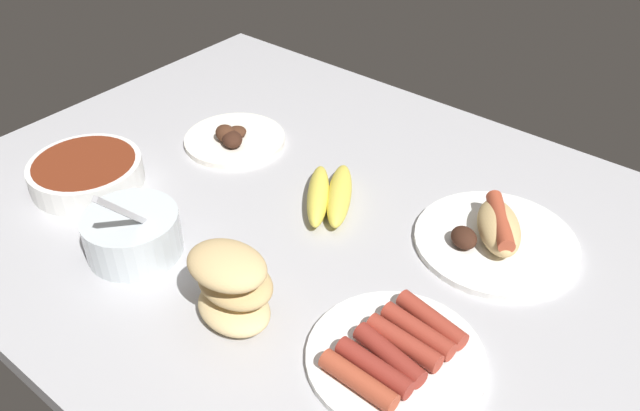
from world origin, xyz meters
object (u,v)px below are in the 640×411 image
(plate_hotdog_assembled, at_px, (496,235))
(plate_sausages, at_px, (396,354))
(plate_grilled_meat, at_px, (234,139))
(banana_bunch, at_px, (329,195))
(bowl_chili, at_px, (86,172))
(bowl_coleslaw, at_px, (132,232))
(bread_stack, at_px, (232,285))

(plate_hotdog_assembled, distance_m, plate_sausages, 0.27)
(plate_grilled_meat, xyz_separation_m, banana_bunch, (0.25, -0.04, 0.01))
(bowl_chili, distance_m, bowl_coleslaw, 0.21)
(bowl_chili, bearing_deg, banana_bunch, 31.08)
(plate_hotdog_assembled, relative_size, plate_sausages, 1.09)
(bread_stack, distance_m, bowl_chili, 0.41)
(plate_grilled_meat, height_order, bowl_coleslaw, bowl_coleslaw)
(banana_bunch, distance_m, bowl_coleslaw, 0.31)
(plate_grilled_meat, height_order, plate_sausages, plate_grilled_meat)
(plate_grilled_meat, distance_m, bread_stack, 0.43)
(plate_grilled_meat, height_order, banana_bunch, plate_grilled_meat)
(bread_stack, distance_m, bowl_coleslaw, 0.20)
(bread_stack, xyz_separation_m, bowl_coleslaw, (-0.20, -0.00, -0.02))
(banana_bunch, xyz_separation_m, plate_sausages, (0.26, -0.20, -0.01))
(banana_bunch, relative_size, bowl_coleslaw, 1.12)
(plate_grilled_meat, relative_size, banana_bunch, 1.05)
(bread_stack, distance_m, plate_sausages, 0.22)
(plate_hotdog_assembled, height_order, plate_sausages, plate_hotdog_assembled)
(plate_grilled_meat, height_order, bread_stack, bread_stack)
(banana_bunch, distance_m, plate_sausages, 0.33)
(bread_stack, height_order, plate_sausages, bread_stack)
(bowl_chili, bearing_deg, plate_sausages, 1.20)
(plate_grilled_meat, relative_size, plate_sausages, 0.84)
(plate_grilled_meat, distance_m, plate_hotdog_assembled, 0.50)
(banana_bunch, bearing_deg, bowl_coleslaw, -119.01)
(plate_grilled_meat, bearing_deg, banana_bunch, -8.06)
(plate_sausages, height_order, bowl_coleslaw, bowl_coleslaw)
(plate_hotdog_assembled, xyz_separation_m, bowl_chili, (-0.60, -0.29, 0.01))
(banana_bunch, height_order, plate_sausages, banana_bunch)
(banana_bunch, xyz_separation_m, bowl_coleslaw, (-0.15, -0.27, 0.02))
(plate_grilled_meat, distance_m, bowl_chili, 0.26)
(plate_sausages, bearing_deg, bread_stack, -161.13)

